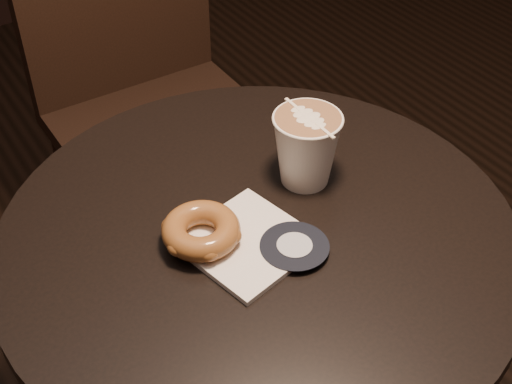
% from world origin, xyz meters
% --- Properties ---
extents(cafe_table, '(0.70, 0.70, 0.75)m').
position_xyz_m(cafe_table, '(0.00, 0.00, 0.55)').
color(cafe_table, black).
rests_on(cafe_table, ground).
extents(chair, '(0.43, 0.43, 1.10)m').
position_xyz_m(chair, '(0.14, 0.69, 0.61)').
color(chair, black).
rests_on(chair, ground).
extents(pastry_bag, '(0.18, 0.18, 0.01)m').
position_xyz_m(pastry_bag, '(-0.03, -0.02, 0.75)').
color(pastry_bag, white).
rests_on(pastry_bag, cafe_table).
extents(doughnut, '(0.10, 0.10, 0.03)m').
position_xyz_m(doughnut, '(-0.08, 0.02, 0.77)').
color(doughnut, brown).
rests_on(doughnut, pastry_bag).
extents(latte_cup, '(0.10, 0.10, 0.11)m').
position_xyz_m(latte_cup, '(0.11, 0.05, 0.80)').
color(latte_cup, white).
rests_on(latte_cup, cafe_table).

